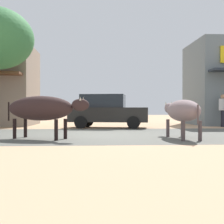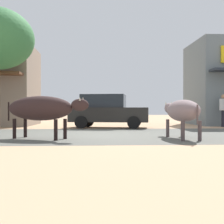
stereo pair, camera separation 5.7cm
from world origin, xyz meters
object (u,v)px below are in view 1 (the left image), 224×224
Objects in this scene: cow_far_dark at (182,111)px; pedestrian_by_shop at (223,108)px; parked_hatchback_car at (107,111)px; cow_near_brown at (41,109)px.

cow_far_dark is 1.58× the size of pedestrian_by_shop.
cow_far_dark is (2.06, -5.73, 0.02)m from parked_hatchback_car.
pedestrian_by_shop reaches higher than cow_far_dark.
pedestrian_by_shop is (8.33, 6.02, 0.07)m from cow_near_brown.
pedestrian_by_shop is (6.05, 0.43, 0.16)m from parked_hatchback_car.
pedestrian_by_shop reaches higher than parked_hatchback_car.
parked_hatchback_car is 6.03m from cow_near_brown.
cow_near_brown is 4.34m from cow_far_dark.
cow_far_dark is at bearing -70.22° from parked_hatchback_car.
parked_hatchback_car is at bearing 67.84° from cow_near_brown.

